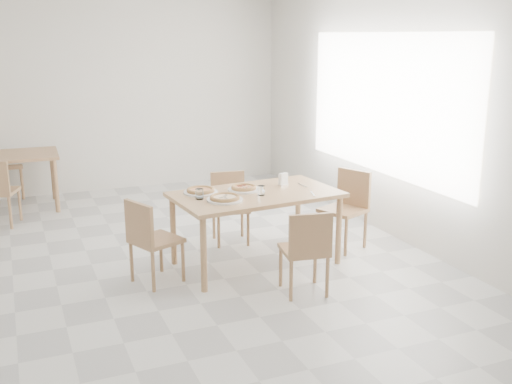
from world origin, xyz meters
name	(u,v)px	position (x,y,z in m)	size (l,w,h in m)	color
room	(384,104)	(2.98, 0.30, 1.50)	(7.28, 7.00, 7.00)	silver
main_table	(256,200)	(1.19, -0.19, 0.68)	(1.70, 1.06, 0.75)	tan
chair_south	(307,247)	(1.31, -1.07, 0.46)	(0.45, 0.45, 0.79)	#AA8255
chair_north	(229,202)	(1.19, 0.60, 0.45)	(0.44, 0.44, 0.78)	#AA8255
chair_west	(149,236)	(0.08, -0.28, 0.47)	(0.52, 0.52, 0.81)	#AA8255
chair_east	(347,203)	(2.31, -0.08, 0.49)	(0.55, 0.55, 0.85)	#AA8255
plate_margherita	(201,192)	(0.67, 0.01, 0.76)	(0.34, 0.34, 0.02)	white
plate_mushroom	(225,200)	(0.80, -0.35, 0.76)	(0.34, 0.34, 0.02)	white
plate_pepperoni	(244,190)	(1.11, -0.06, 0.76)	(0.32, 0.32, 0.02)	white
pizza_margherita	(201,190)	(0.67, 0.01, 0.78)	(0.36, 0.36, 0.03)	tan
pizza_mushroom	(225,197)	(0.80, -0.35, 0.78)	(0.37, 0.37, 0.03)	tan
pizza_pepperoni	(244,187)	(1.11, -0.06, 0.78)	(0.26, 0.26, 0.03)	tan
tumbler_a	(199,194)	(0.60, -0.20, 0.80)	(0.08, 0.08, 0.10)	white
tumbler_b	(261,190)	(1.20, -0.29, 0.80)	(0.07, 0.07, 0.10)	white
napkin_holder	(283,180)	(1.57, -0.01, 0.81)	(0.13, 0.10, 0.13)	silver
fork_a	(313,194)	(1.69, -0.44, 0.75)	(0.02, 0.19, 0.01)	silver
fork_b	(302,185)	(1.75, -0.10, 0.75)	(0.01, 0.18, 0.01)	silver
chair_back_n	(4,160)	(-1.12, 3.67, 0.54)	(0.47, 0.47, 0.93)	#AA8255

